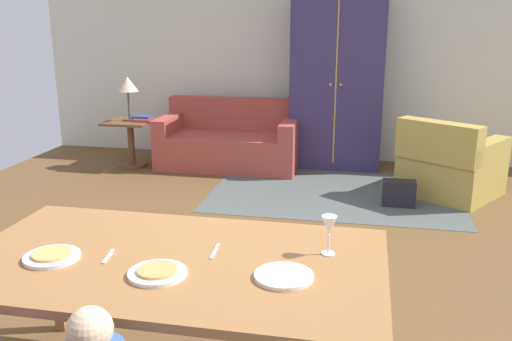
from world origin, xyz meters
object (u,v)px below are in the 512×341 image
Objects in this scene: plate_near_child at (157,273)px; side_table at (131,137)px; book_lower at (143,120)px; dining_table at (173,270)px; couch at (230,142)px; plate_near_woman at (284,276)px; armoire at (337,82)px; armchair at (449,166)px; wine_glass at (329,227)px; book_upper at (142,117)px; plate_near_man at (52,257)px; handbag at (399,193)px; table_lamp at (128,86)px.

plate_near_child is 0.43× the size of side_table.
dining_table is at bearing -65.54° from book_lower.
couch reaches higher than book_lower.
couch is at bearing 15.06° from book_lower.
plate_near_child is at bearing -171.37° from plate_near_woman.
armoire reaches higher than couch.
armchair is (2.53, -0.70, 0.02)m from couch.
dining_table is 4.67m from armoire.
book_upper is (-2.58, 3.97, -0.27)m from wine_glass.
plate_near_man is 1.14× the size of book_upper.
plate_near_child and plate_near_woman have the same top height.
plate_near_woman reaches higher than handbag.
side_table is 2.64× the size of book_upper.
dining_table is 0.54m from plate_near_woman.
side_table reaches higher than handbag.
book_upper is (0.15, 0.06, 0.24)m from side_table.
table_lamp reaches higher than book_upper.
table_lamp reaches higher than plate_near_man.
book_upper is at bearing 172.02° from armchair.
armoire reaches higher than plate_near_man.
plate_near_man is at bearing 173.51° from plate_near_child.
side_table is at bearing 115.50° from plate_near_child.
armoire is 9.55× the size of book_upper.
side_table is at bearing 174.53° from book_lower.
handbag is (3.22, -0.90, -0.25)m from side_table.
dining_table is 4.44m from couch.
wine_glass is at bearing -56.84° from book_lower.
plate_near_woman is 0.78× the size of handbag.
plate_near_child is 0.12× the size of armoire.
plate_near_woman reaches higher than book_upper.
book_upper is (-1.89, 4.15, -0.08)m from dining_table.
side_table is at bearing 121.47° from plate_near_woman.
dining_table is at bearing -95.63° from armoire.
armoire reaches higher than handbag.
plate_near_man is 1.00× the size of plate_near_child.
book_lower reaches higher than side_table.
dining_table is 3.30× the size of side_table.
couch is at bearing -167.60° from armoire.
plate_near_child is at bearing -109.33° from handbag.
wine_glass is 4.66m from book_lower.
wine_glass is 0.34× the size of table_lamp.
wine_glass is 0.09× the size of armoire.
plate_near_woman reaches higher than book_lower.
plate_near_man is 4.48m from book_upper.
armchair reaches higher than plate_near_man.
handbag is (1.18, 3.37, -0.64)m from plate_near_child.
book_lower is at bearing 119.70° from plate_near_woman.
plate_near_woman is at bearing -107.42° from armchair.
plate_near_child is 4.21m from armchair.
couch is 1.51m from armoire.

